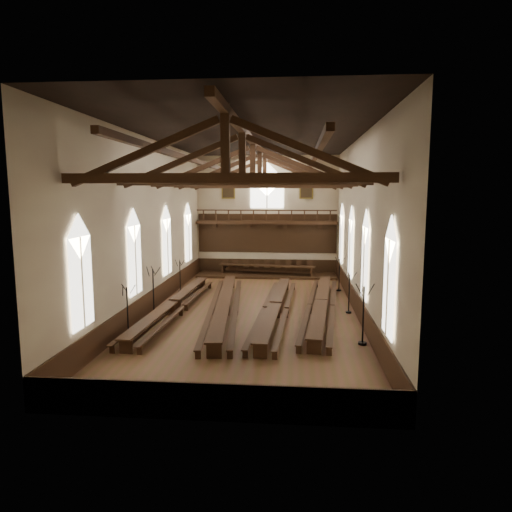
{
  "coord_description": "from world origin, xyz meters",
  "views": [
    {
      "loc": [
        2.44,
        -25.87,
        6.9
      ],
      "look_at": [
        0.06,
        1.5,
        3.07
      ],
      "focal_mm": 32.0,
      "sensor_mm": 36.0,
      "label": 1
    }
  ],
  "objects_px": {
    "high_table": "(266,266)",
    "candelabrum_left_far": "(180,282)",
    "refectory_row_d": "(322,303)",
    "candelabrum_right_near": "(363,326)",
    "candelabrum_right_far": "(339,281)",
    "candelabrum_left_mid": "(154,300)",
    "candelabrum_left_near": "(128,321)",
    "dais": "(266,275)",
    "refectory_row_b": "(224,304)",
    "refectory_row_c": "(276,306)",
    "refectory_row_a": "(173,304)",
    "candelabrum_right_mid": "(349,301)"
  },
  "relations": [
    {
      "from": "high_table",
      "to": "candelabrum_right_near",
      "type": "distance_m",
      "value": 17.69
    },
    {
      "from": "candelabrum_left_near",
      "to": "candelabrum_left_mid",
      "type": "distance_m",
      "value": 4.03
    },
    {
      "from": "candelabrum_right_mid",
      "to": "candelabrum_right_far",
      "type": "distance_m",
      "value": 6.02
    },
    {
      "from": "refectory_row_c",
      "to": "dais",
      "type": "relative_size",
      "value": 1.27
    },
    {
      "from": "refectory_row_c",
      "to": "high_table",
      "type": "height_order",
      "value": "high_table"
    },
    {
      "from": "candelabrum_left_far",
      "to": "candelabrum_right_far",
      "type": "xyz_separation_m",
      "value": [
        11.1,
        1.33,
        0.04
      ]
    },
    {
      "from": "candelabrum_right_mid",
      "to": "candelabrum_left_far",
      "type": "bearing_deg",
      "value": 157.07
    },
    {
      "from": "dais",
      "to": "candelabrum_right_far",
      "type": "height_order",
      "value": "candelabrum_right_far"
    },
    {
      "from": "high_table",
      "to": "candelabrum_right_far",
      "type": "distance_m",
      "value": 7.59
    },
    {
      "from": "dais",
      "to": "candelabrum_right_near",
      "type": "height_order",
      "value": "candelabrum_right_near"
    },
    {
      "from": "candelabrum_left_near",
      "to": "candelabrum_right_far",
      "type": "xyz_separation_m",
      "value": [
        11.1,
        11.36,
        -0.05
      ]
    },
    {
      "from": "refectory_row_c",
      "to": "candelabrum_right_near",
      "type": "relative_size",
      "value": 5.05
    },
    {
      "from": "dais",
      "to": "candelabrum_left_mid",
      "type": "distance_m",
      "value": 13.8
    },
    {
      "from": "candelabrum_left_mid",
      "to": "candelabrum_right_far",
      "type": "relative_size",
      "value": 1.16
    },
    {
      "from": "candelabrum_left_near",
      "to": "candelabrum_right_near",
      "type": "xyz_separation_m",
      "value": [
        11.1,
        -0.21,
        0.09
      ]
    },
    {
      "from": "candelabrum_left_mid",
      "to": "candelabrum_right_mid",
      "type": "xyz_separation_m",
      "value": [
        11.1,
        1.31,
        -0.12
      ]
    },
    {
      "from": "high_table",
      "to": "candelabrum_right_mid",
      "type": "bearing_deg",
      "value": -64.08
    },
    {
      "from": "refectory_row_b",
      "to": "refectory_row_c",
      "type": "bearing_deg",
      "value": -0.48
    },
    {
      "from": "refectory_row_a",
      "to": "candelabrum_right_near",
      "type": "distance_m",
      "value": 11.16
    },
    {
      "from": "refectory_row_a",
      "to": "refectory_row_d",
      "type": "relative_size",
      "value": 0.97
    },
    {
      "from": "refectory_row_c",
      "to": "candelabrum_left_mid",
      "type": "distance_m",
      "value": 6.94
    },
    {
      "from": "refectory_row_a",
      "to": "high_table",
      "type": "relative_size",
      "value": 1.77
    },
    {
      "from": "refectory_row_d",
      "to": "candelabrum_left_far",
      "type": "xyz_separation_m",
      "value": [
        -9.54,
        4.72,
        0.12
      ]
    },
    {
      "from": "candelabrum_left_near",
      "to": "refectory_row_d",
      "type": "bearing_deg",
      "value": 29.11
    },
    {
      "from": "refectory_row_b",
      "to": "dais",
      "type": "height_order",
      "value": "refectory_row_b"
    },
    {
      "from": "refectory_row_c",
      "to": "candelabrum_right_mid",
      "type": "height_order",
      "value": "candelabrum_right_mid"
    },
    {
      "from": "refectory_row_b",
      "to": "refectory_row_d",
      "type": "bearing_deg",
      "value": 8.08
    },
    {
      "from": "candelabrum_right_near",
      "to": "candelabrum_right_far",
      "type": "relative_size",
      "value": 1.19
    },
    {
      "from": "refectory_row_d",
      "to": "high_table",
      "type": "xyz_separation_m",
      "value": [
        -3.92,
        11.3,
        0.25
      ]
    },
    {
      "from": "refectory_row_b",
      "to": "candelabrum_left_far",
      "type": "distance_m",
      "value": 6.77
    },
    {
      "from": "refectory_row_d",
      "to": "candelabrum_left_far",
      "type": "relative_size",
      "value": 6.47
    },
    {
      "from": "refectory_row_a",
      "to": "candelabrum_left_far",
      "type": "bearing_deg",
      "value": 100.21
    },
    {
      "from": "refectory_row_d",
      "to": "refectory_row_c",
      "type": "bearing_deg",
      "value": -162.64
    },
    {
      "from": "candelabrum_left_mid",
      "to": "candelabrum_right_near",
      "type": "bearing_deg",
      "value": -20.88
    },
    {
      "from": "dais",
      "to": "candelabrum_left_far",
      "type": "xyz_separation_m",
      "value": [
        -5.62,
        -6.58,
        0.6
      ]
    },
    {
      "from": "refectory_row_b",
      "to": "candelabrum_right_far",
      "type": "relative_size",
      "value": 6.24
    },
    {
      "from": "high_table",
      "to": "candelabrum_left_far",
      "type": "distance_m",
      "value": 8.66
    },
    {
      "from": "refectory_row_b",
      "to": "candelabrum_left_far",
      "type": "xyz_separation_m",
      "value": [
        -3.94,
        5.51,
        0.11
      ]
    },
    {
      "from": "refectory_row_c",
      "to": "refectory_row_d",
      "type": "relative_size",
      "value": 0.98
    },
    {
      "from": "candelabrum_right_far",
      "to": "candelabrum_left_mid",
      "type": "bearing_deg",
      "value": -146.55
    },
    {
      "from": "refectory_row_a",
      "to": "candelabrum_left_far",
      "type": "xyz_separation_m",
      "value": [
        -0.99,
        5.52,
        0.16
      ]
    },
    {
      "from": "high_table",
      "to": "candelabrum_right_near",
      "type": "bearing_deg",
      "value": -71.95
    },
    {
      "from": "dais",
      "to": "refectory_row_b",
      "type": "bearing_deg",
      "value": -97.92
    },
    {
      "from": "refectory_row_d",
      "to": "candelabrum_right_far",
      "type": "height_order",
      "value": "candelabrum_right_far"
    },
    {
      "from": "candelabrum_left_near",
      "to": "candelabrum_left_far",
      "type": "relative_size",
      "value": 1.12
    },
    {
      "from": "candelabrum_left_far",
      "to": "candelabrum_right_near",
      "type": "distance_m",
      "value": 15.1
    },
    {
      "from": "refectory_row_a",
      "to": "candelabrum_left_near",
      "type": "relative_size",
      "value": 5.57
    },
    {
      "from": "candelabrum_left_mid",
      "to": "candelabrum_right_mid",
      "type": "relative_size",
      "value": 1.16
    },
    {
      "from": "refectory_row_c",
      "to": "high_table",
      "type": "relative_size",
      "value": 1.79
    },
    {
      "from": "refectory_row_a",
      "to": "candelabrum_right_mid",
      "type": "xyz_separation_m",
      "value": [
        10.11,
        0.83,
        0.19
      ]
    }
  ]
}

